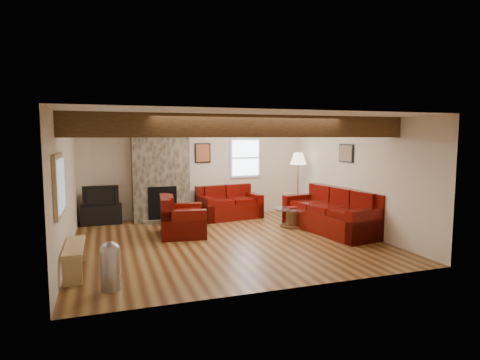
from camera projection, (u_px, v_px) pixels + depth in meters
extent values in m
plane|color=#562F16|center=(227.00, 241.00, 8.22)|extent=(8.00, 8.00, 0.00)
plane|color=white|center=(227.00, 118.00, 7.95)|extent=(8.00, 8.00, 0.00)
plane|color=beige|center=(197.00, 170.00, 10.67)|extent=(8.00, 0.00, 8.00)
plane|color=beige|center=(286.00, 201.00, 5.50)|extent=(8.00, 0.00, 8.00)
plane|color=beige|center=(66.00, 187.00, 7.12)|extent=(0.00, 7.50, 7.50)
plane|color=beige|center=(354.00, 176.00, 9.05)|extent=(0.00, 7.50, 7.50)
cube|color=#311B0E|center=(249.00, 126.00, 6.79)|extent=(6.00, 0.36, 0.38)
cube|color=#3C382F|center=(161.00, 172.00, 10.12)|extent=(1.40, 0.50, 2.50)
cube|color=black|center=(163.00, 205.00, 9.97)|extent=(0.70, 0.06, 0.90)
cube|color=#3C382F|center=(163.00, 221.00, 9.97)|extent=(1.00, 0.25, 0.08)
cylinder|color=#442D16|center=(293.00, 226.00, 9.54)|extent=(0.61, 0.61, 0.04)
cylinder|color=#442D16|center=(293.00, 218.00, 9.52)|extent=(0.33, 0.33, 0.41)
cylinder|color=white|center=(293.00, 208.00, 9.50)|extent=(0.92, 0.92, 0.02)
cube|color=maroon|center=(293.00, 207.00, 9.49)|extent=(0.25, 0.18, 0.03)
cube|color=black|center=(101.00, 214.00, 9.79)|extent=(0.96, 0.38, 0.48)
imported|color=black|center=(101.00, 195.00, 9.74)|extent=(0.83, 0.11, 0.48)
cylinder|color=tan|center=(297.00, 215.00, 10.80)|extent=(0.31, 0.31, 0.03)
cylinder|color=tan|center=(298.00, 188.00, 10.72)|extent=(0.03, 0.03, 1.53)
cone|color=beige|center=(298.00, 159.00, 10.63)|extent=(0.44, 0.44, 0.31)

